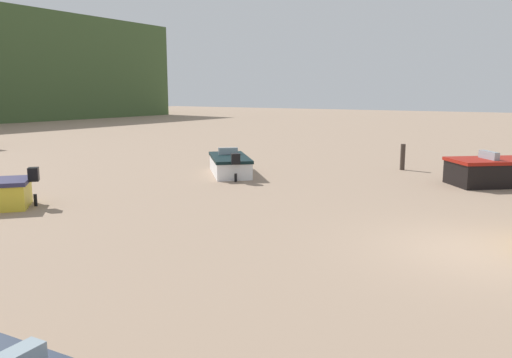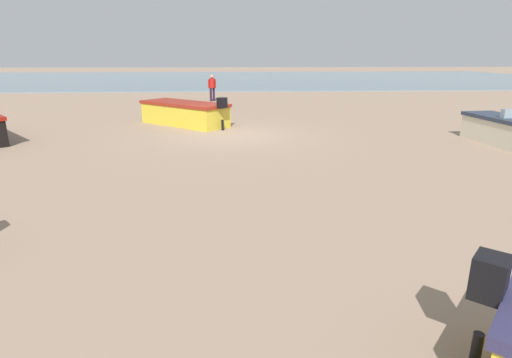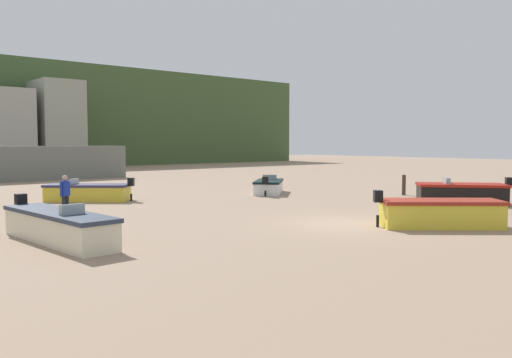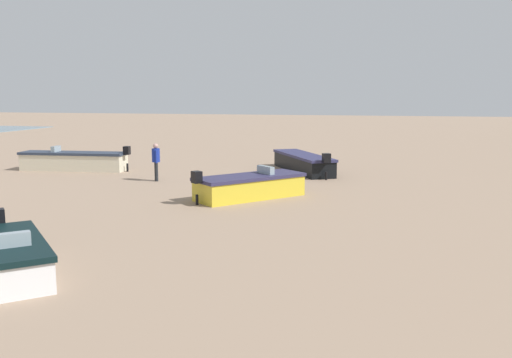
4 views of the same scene
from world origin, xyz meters
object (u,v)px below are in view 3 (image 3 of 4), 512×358
at_px(boat_cream_3, 58,226).
at_px(boat_white_4, 269,187).
at_px(mooring_post_near_water, 404,185).
at_px(beach_walker_distant, 65,192).
at_px(boat_yellow_0, 88,192).
at_px(boat_black_1, 461,194).
at_px(boat_yellow_2, 440,213).

relative_size(boat_cream_3, boat_white_4, 1.60).
height_order(mooring_post_near_water, beach_walker_distant, beach_walker_distant).
relative_size(boat_white_4, mooring_post_near_water, 3.09).
height_order(boat_yellow_0, mooring_post_near_water, boat_yellow_0).
height_order(boat_yellow_0, boat_cream_3, boat_cream_3).
bearing_deg(boat_black_1, boat_white_4, 69.04).
relative_size(boat_yellow_2, beach_walker_distant, 2.46).
bearing_deg(boat_black_1, mooring_post_near_water, 29.36).
bearing_deg(mooring_post_near_water, boat_yellow_0, 149.71).
bearing_deg(boat_black_1, boat_yellow_2, 163.08).
distance_m(boat_yellow_0, mooring_post_near_water, 16.75).
xyz_separation_m(boat_black_1, boat_cream_3, (-17.99, 2.57, -0.03)).
height_order(boat_black_1, boat_yellow_2, boat_black_1).
xyz_separation_m(boat_yellow_2, mooring_post_near_water, (8.60, 7.27, 0.08)).
xyz_separation_m(boat_cream_3, mooring_post_near_water, (19.53, 1.62, 0.10)).
relative_size(boat_yellow_0, boat_black_1, 0.97).
distance_m(boat_yellow_2, mooring_post_near_water, 11.26).
distance_m(boat_yellow_0, beach_walker_distant, 5.69).
bearing_deg(boat_cream_3, boat_white_4, -158.30).
distance_m(boat_yellow_2, boat_white_4, 13.35).
height_order(boat_yellow_0, boat_white_4, boat_yellow_0).
height_order(boat_yellow_0, beach_walker_distant, beach_walker_distant).
distance_m(mooring_post_near_water, beach_walker_distant, 17.76).
height_order(boat_black_1, boat_cream_3, boat_black_1).
xyz_separation_m(boat_white_4, beach_walker_distant, (-12.38, -1.98, 0.56)).
bearing_deg(boat_black_1, beach_walker_distant, 113.33).
distance_m(boat_yellow_0, boat_white_4, 9.88).
bearing_deg(boat_white_4, beach_walker_distant, -123.60).
xyz_separation_m(boat_yellow_2, boat_white_4, (3.59, 12.86, -0.09)).
xyz_separation_m(boat_yellow_2, beach_walker_distant, (-8.79, 10.87, 0.47)).
xyz_separation_m(boat_yellow_0, mooring_post_near_water, (14.46, -8.45, 0.13)).
relative_size(boat_yellow_2, boat_cream_3, 0.72).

